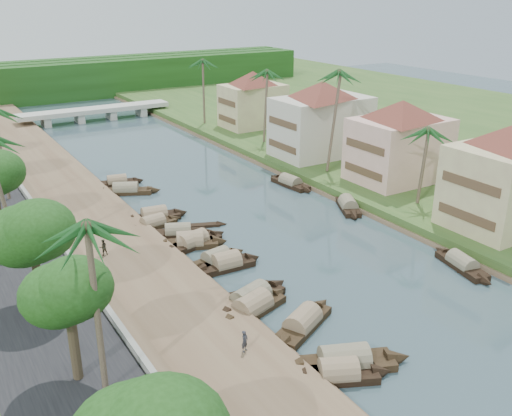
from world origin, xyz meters
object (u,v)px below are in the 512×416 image
building_near (512,174)px  sampan_1 (338,374)px  person_near (245,341)px  sampan_0 (344,362)px  bridge (95,111)px

building_near → sampan_1: bearing=-162.1°
sampan_1 → person_near: 6.33m
sampan_0 → bridge: bearing=106.4°
person_near → sampan_1: bearing=-77.0°
bridge → building_near: size_ratio=1.89×
sampan_0 → building_near: bearing=39.5°
bridge → building_near: 76.54m
bridge → building_near: building_near is taller
building_near → sampan_0: bearing=-162.9°
person_near → bridge: bearing=52.1°
bridge → sampan_1: size_ratio=3.94×
bridge → person_near: 79.73m
bridge → sampan_1: 83.80m
building_near → person_near: (-32.74, -4.53, -4.82)m
bridge → sampan_1: (-9.67, -83.23, -1.31)m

